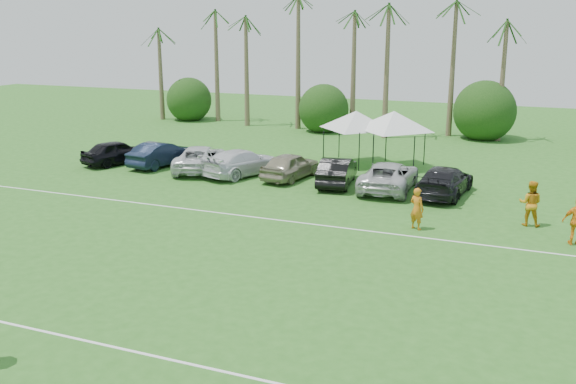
% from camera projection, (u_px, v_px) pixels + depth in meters
% --- Properties ---
extents(ground, '(120.00, 120.00, 0.00)m').
position_uv_depth(ground, '(47.00, 382.00, 15.17)').
color(ground, '#2B651E').
rests_on(ground, ground).
extents(field_lines, '(80.00, 12.10, 0.01)m').
position_uv_depth(field_lines, '(211.00, 267.00, 22.33)').
color(field_lines, white).
rests_on(field_lines, ground).
extents(palm_tree_0, '(2.40, 2.40, 8.90)m').
position_uv_depth(palm_tree_0, '(153.00, 33.00, 55.34)').
color(palm_tree_0, brown).
rests_on(palm_tree_0, ground).
extents(palm_tree_1, '(2.40, 2.40, 9.90)m').
position_uv_depth(palm_tree_1, '(203.00, 22.00, 53.29)').
color(palm_tree_1, brown).
rests_on(palm_tree_1, ground).
extents(palm_tree_2, '(2.40, 2.40, 10.90)m').
position_uv_depth(palm_tree_2, '(258.00, 11.00, 51.24)').
color(palm_tree_2, brown).
rests_on(palm_tree_2, ground).
extents(palm_tree_4, '(2.40, 2.40, 8.90)m').
position_uv_depth(palm_tree_4, '(353.00, 34.00, 48.75)').
color(palm_tree_4, brown).
rests_on(palm_tree_4, ground).
extents(palm_tree_5, '(2.40, 2.40, 9.90)m').
position_uv_depth(palm_tree_5, '(406.00, 22.00, 47.07)').
color(palm_tree_5, brown).
rests_on(palm_tree_5, ground).
extents(palm_tree_6, '(2.40, 2.40, 10.90)m').
position_uv_depth(palm_tree_6, '(463.00, 9.00, 45.38)').
color(palm_tree_6, brown).
rests_on(palm_tree_6, ground).
extents(bush_tree_0, '(4.00, 4.00, 4.00)m').
position_uv_depth(bush_tree_0, '(192.00, 99.00, 56.58)').
color(bush_tree_0, brown).
rests_on(bush_tree_0, ground).
extents(bush_tree_1, '(4.00, 4.00, 4.00)m').
position_uv_depth(bush_tree_1, '(331.00, 106.00, 51.82)').
color(bush_tree_1, brown).
rests_on(bush_tree_1, ground).
extents(bush_tree_2, '(4.00, 4.00, 4.00)m').
position_uv_depth(bush_tree_2, '(485.00, 113.00, 47.43)').
color(bush_tree_2, brown).
rests_on(bush_tree_2, ground).
extents(sideline_player_a, '(0.76, 0.65, 1.76)m').
position_uv_depth(sideline_player_a, '(417.00, 209.00, 26.28)').
color(sideline_player_a, orange).
rests_on(sideline_player_a, ground).
extents(sideline_player_b, '(0.96, 0.75, 1.93)m').
position_uv_depth(sideline_player_b, '(530.00, 203.00, 26.74)').
color(sideline_player_b, orange).
rests_on(sideline_player_b, ground).
extents(canopy_tent_left, '(4.63, 4.63, 3.75)m').
position_uv_depth(canopy_tent_left, '(356.00, 111.00, 38.06)').
color(canopy_tent_left, black).
rests_on(canopy_tent_left, ground).
extents(canopy_tent_right, '(4.82, 4.82, 3.91)m').
position_uv_depth(canopy_tent_right, '(394.00, 111.00, 36.96)').
color(canopy_tent_right, black).
rests_on(canopy_tent_right, ground).
extents(parked_car_0, '(3.17, 4.62, 1.46)m').
position_uv_depth(parked_car_0, '(117.00, 152.00, 38.68)').
color(parked_car_0, black).
rests_on(parked_car_0, ground).
extents(parked_car_1, '(2.15, 4.61, 1.46)m').
position_uv_depth(parked_car_1, '(161.00, 154.00, 38.09)').
color(parked_car_1, black).
rests_on(parked_car_1, ground).
extents(parked_car_2, '(4.01, 5.76, 1.46)m').
position_uv_depth(parked_car_2, '(200.00, 158.00, 36.89)').
color(parked_car_2, silver).
rests_on(parked_car_2, ground).
extents(parked_car_3, '(3.66, 5.43, 1.46)m').
position_uv_depth(parked_car_3, '(243.00, 162.00, 35.77)').
color(parked_car_3, silver).
rests_on(parked_car_3, ground).
extents(parked_car_4, '(2.31, 4.49, 1.46)m').
position_uv_depth(parked_car_4, '(290.00, 166.00, 34.96)').
color(parked_car_4, gray).
rests_on(parked_car_4, ground).
extents(parked_car_5, '(2.20, 4.61, 1.46)m').
position_uv_depth(parked_car_5, '(337.00, 171.00, 33.66)').
color(parked_car_5, black).
rests_on(parked_car_5, ground).
extents(parked_car_6, '(2.64, 5.35, 1.46)m').
position_uv_depth(parked_car_6, '(389.00, 176.00, 32.56)').
color(parked_car_6, '#B9BABA').
rests_on(parked_car_6, ground).
extents(parked_car_7, '(2.46, 5.19, 1.46)m').
position_uv_depth(parked_car_7, '(445.00, 181.00, 31.55)').
color(parked_car_7, black).
rests_on(parked_car_7, ground).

